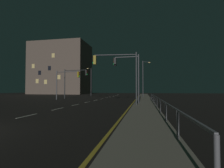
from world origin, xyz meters
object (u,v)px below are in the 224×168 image
at_px(street_lamp_mid_block, 90,79).
at_px(traffic_light_near_left, 74,78).
at_px(traffic_light_far_center, 117,68).
at_px(street_lamp_corner, 144,76).
at_px(traffic_light_overhead_east, 67,79).
at_px(traffic_light_mid_right, 128,70).
at_px(building_distant, 61,69).

bearing_deg(street_lamp_mid_block, traffic_light_near_left, -82.59).
xyz_separation_m(traffic_light_far_center, street_lamp_corner, (2.84, 19.00, 0.66)).
height_order(traffic_light_far_center, street_lamp_mid_block, street_lamp_mid_block).
distance_m(traffic_light_overhead_east, traffic_light_mid_right, 12.50).
relative_size(traffic_light_near_left, street_lamp_mid_block, 0.72).
height_order(traffic_light_far_center, traffic_light_overhead_east, traffic_light_far_center).
bearing_deg(traffic_light_far_center, street_lamp_mid_block, 113.82).
distance_m(traffic_light_mid_right, street_lamp_corner, 16.63).
bearing_deg(traffic_light_overhead_east, traffic_light_near_left, 89.11).
distance_m(traffic_light_mid_right, street_lamp_mid_block, 27.76).
height_order(traffic_light_mid_right, street_lamp_corner, street_lamp_corner).
distance_m(traffic_light_overhead_east, street_lamp_corner, 16.55).
bearing_deg(traffic_light_mid_right, traffic_light_near_left, 140.09).
bearing_deg(street_lamp_corner, building_distant, 144.44).
bearing_deg(traffic_light_mid_right, street_lamp_corner, 83.32).
distance_m(traffic_light_far_center, street_lamp_mid_block, 29.61).
height_order(traffic_light_far_center, traffic_light_mid_right, traffic_light_mid_right).
height_order(traffic_light_far_center, street_lamp_corner, street_lamp_corner).
relative_size(traffic_light_far_center, street_lamp_mid_block, 0.72).
xyz_separation_m(traffic_light_far_center, traffic_light_overhead_east, (-9.98, 8.60, -0.55)).
bearing_deg(traffic_light_mid_right, traffic_light_far_center, -110.05).
xyz_separation_m(traffic_light_near_left, street_lamp_mid_block, (-2.02, 15.52, 0.65)).
bearing_deg(traffic_light_near_left, street_lamp_corner, 30.18).
distance_m(traffic_light_overhead_east, traffic_light_near_left, 2.99).
distance_m(traffic_light_mid_right, building_distant, 49.23).
relative_size(traffic_light_overhead_east, building_distant, 0.24).
xyz_separation_m(traffic_light_near_left, street_lamp_corner, (12.78, 7.43, 0.80)).
height_order(street_lamp_corner, building_distant, building_distant).
distance_m(traffic_light_far_center, traffic_light_overhead_east, 13.19).
bearing_deg(traffic_light_near_left, street_lamp_mid_block, 97.41).
relative_size(traffic_light_near_left, street_lamp_corner, 0.72).
bearing_deg(building_distant, traffic_light_mid_right, -52.86).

